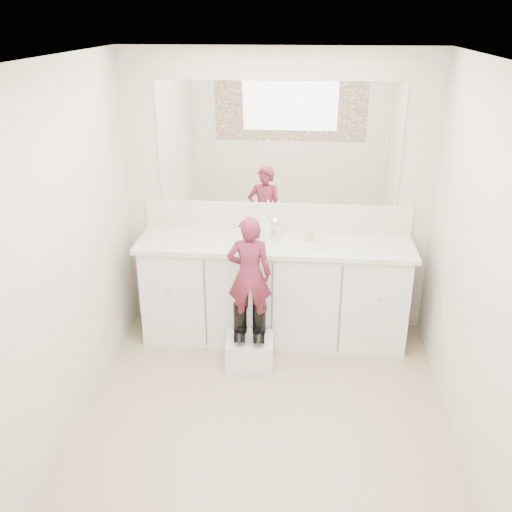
# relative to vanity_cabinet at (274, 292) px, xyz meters

# --- Properties ---
(floor) EXTENTS (3.00, 3.00, 0.00)m
(floor) POSITION_rel_vanity_cabinet_xyz_m (0.00, -1.23, -0.42)
(floor) COLOR #827455
(floor) RESTS_ON ground
(ceiling) EXTENTS (3.00, 3.00, 0.00)m
(ceiling) POSITION_rel_vanity_cabinet_xyz_m (0.00, -1.23, 1.97)
(ceiling) COLOR white
(ceiling) RESTS_ON wall_back
(wall_back) EXTENTS (2.60, 0.00, 2.60)m
(wall_back) POSITION_rel_vanity_cabinet_xyz_m (0.00, 0.27, 0.77)
(wall_back) COLOR beige
(wall_back) RESTS_ON floor
(wall_front) EXTENTS (2.60, 0.00, 2.60)m
(wall_front) POSITION_rel_vanity_cabinet_xyz_m (0.00, -2.73, 0.77)
(wall_front) COLOR beige
(wall_front) RESTS_ON floor
(wall_left) EXTENTS (0.00, 3.00, 3.00)m
(wall_left) POSITION_rel_vanity_cabinet_xyz_m (-1.30, -1.23, 0.78)
(wall_left) COLOR beige
(wall_left) RESTS_ON floor
(wall_right) EXTENTS (0.00, 3.00, 3.00)m
(wall_right) POSITION_rel_vanity_cabinet_xyz_m (1.30, -1.23, 0.78)
(wall_right) COLOR beige
(wall_right) RESTS_ON floor
(vanity_cabinet) EXTENTS (2.20, 0.55, 0.85)m
(vanity_cabinet) POSITION_rel_vanity_cabinet_xyz_m (0.00, 0.00, 0.00)
(vanity_cabinet) COLOR silver
(vanity_cabinet) RESTS_ON floor
(countertop) EXTENTS (2.28, 0.58, 0.04)m
(countertop) POSITION_rel_vanity_cabinet_xyz_m (0.00, -0.01, 0.45)
(countertop) COLOR beige
(countertop) RESTS_ON vanity_cabinet
(backsplash) EXTENTS (2.28, 0.03, 0.25)m
(backsplash) POSITION_rel_vanity_cabinet_xyz_m (0.00, 0.26, 0.59)
(backsplash) COLOR beige
(backsplash) RESTS_ON countertop
(mirror) EXTENTS (2.00, 0.02, 1.00)m
(mirror) POSITION_rel_vanity_cabinet_xyz_m (0.00, 0.26, 1.22)
(mirror) COLOR white
(mirror) RESTS_ON wall_back
(dot_panel) EXTENTS (2.00, 0.01, 1.20)m
(dot_panel) POSITION_rel_vanity_cabinet_xyz_m (0.00, -2.71, 1.22)
(dot_panel) COLOR #472819
(dot_panel) RESTS_ON wall_front
(faucet) EXTENTS (0.08, 0.08, 0.10)m
(faucet) POSITION_rel_vanity_cabinet_xyz_m (0.00, 0.15, 0.52)
(faucet) COLOR silver
(faucet) RESTS_ON countertop
(cup) EXTENTS (0.11, 0.11, 0.08)m
(cup) POSITION_rel_vanity_cabinet_xyz_m (0.29, 0.05, 0.51)
(cup) COLOR beige
(cup) RESTS_ON countertop
(soap_bottle) EXTENTS (0.10, 0.10, 0.20)m
(soap_bottle) POSITION_rel_vanity_cabinet_xyz_m (-0.09, 0.04, 0.56)
(soap_bottle) COLOR silver
(soap_bottle) RESTS_ON countertop
(step_stool) EXTENTS (0.39, 0.33, 0.24)m
(step_stool) POSITION_rel_vanity_cabinet_xyz_m (-0.16, -0.48, -0.31)
(step_stool) COLOR silver
(step_stool) RESTS_ON floor
(boot_left) EXTENTS (0.13, 0.21, 0.31)m
(boot_left) POSITION_rel_vanity_cabinet_xyz_m (-0.24, -0.48, -0.03)
(boot_left) COLOR black
(boot_left) RESTS_ON step_stool
(boot_right) EXTENTS (0.13, 0.21, 0.31)m
(boot_right) POSITION_rel_vanity_cabinet_xyz_m (-0.09, -0.48, -0.03)
(boot_right) COLOR black
(boot_right) RESTS_ON step_stool
(toddler) EXTENTS (0.35, 0.24, 0.93)m
(toddler) POSITION_rel_vanity_cabinet_xyz_m (-0.16, -0.48, 0.38)
(toddler) COLOR #972E4C
(toddler) RESTS_ON step_stool
(toothbrush) EXTENTS (0.14, 0.02, 0.06)m
(toothbrush) POSITION_rel_vanity_cabinet_xyz_m (-0.09, -0.48, 0.46)
(toothbrush) COLOR #CA4E7B
(toothbrush) RESTS_ON toddler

